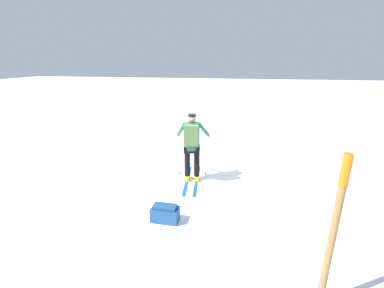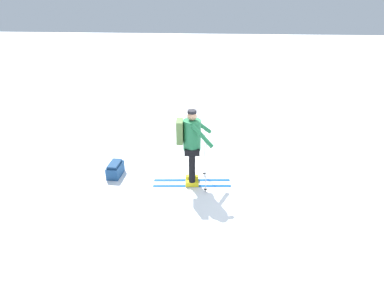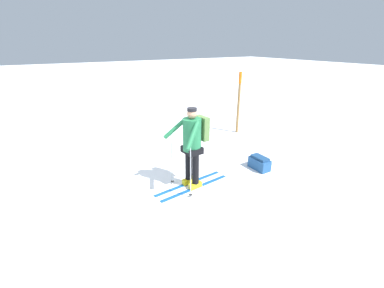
{
  "view_description": "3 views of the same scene",
  "coord_description": "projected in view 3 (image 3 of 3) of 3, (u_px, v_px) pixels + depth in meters",
  "views": [
    {
      "loc": [
        -6.64,
        -0.76,
        3.05
      ],
      "look_at": [
        -0.53,
        0.45,
        1.02
      ],
      "focal_mm": 24.0,
      "sensor_mm": 36.0,
      "label": 1
    },
    {
      "loc": [
        0.1,
        -5.48,
        3.8
      ],
      "look_at": [
        -0.53,
        0.45,
        1.02
      ],
      "focal_mm": 28.0,
      "sensor_mm": 36.0,
      "label": 2
    },
    {
      "loc": [
        2.06,
        4.77,
        3.02
      ],
      "look_at": [
        -0.53,
        0.45,
        1.02
      ],
      "focal_mm": 24.0,
      "sensor_mm": 36.0,
      "label": 3
    }
  ],
  "objects": [
    {
      "name": "trail_marker",
      "position": [
        239.0,
        98.0,
        8.79
      ],
      "size": [
        0.1,
        0.1,
        2.11
      ],
      "color": "olive",
      "rests_on": "ground_plane"
    },
    {
      "name": "skier",
      "position": [
        193.0,
        142.0,
        5.42
      ],
      "size": [
        1.83,
        0.92,
        1.79
      ],
      "color": "#144C9E",
      "rests_on": "ground_plane"
    },
    {
      "name": "dropped_backpack",
      "position": [
        259.0,
        163.0,
        6.51
      ],
      "size": [
        0.29,
        0.54,
        0.34
      ],
      "color": "navy",
      "rests_on": "ground_plane"
    },
    {
      "name": "ground_plane",
      "position": [
        162.0,
        183.0,
        5.91
      ],
      "size": [
        80.0,
        80.0,
        0.0
      ],
      "primitive_type": "plane",
      "color": "white"
    }
  ]
}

